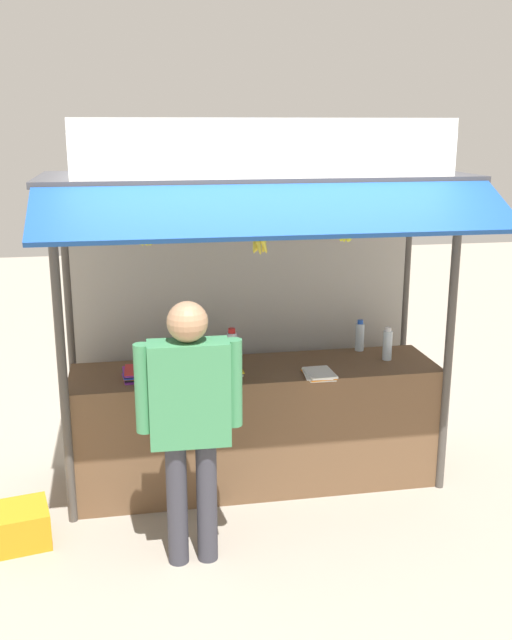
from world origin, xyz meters
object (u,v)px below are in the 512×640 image
Objects in this scene: magazine_stack_far_right at (319,374)px; banana_bunch_inner_right at (260,239)px; magazine_stack_front_right at (142,373)px; vendor_person at (190,410)px; water_bottle_back_left at (387,345)px; water_bottle_right at (187,350)px; plastic_crate at (21,525)px; banana_bunch_leftmost at (346,228)px; water_bottle_front_left at (360,336)px; magazine_stack_back_right at (223,371)px; banana_bunch_inner_left at (146,232)px; water_bottle_mid_left at (232,348)px.

banana_bunch_inner_right is at bearing -158.85° from magazine_stack_far_right.
magazine_stack_front_right is 0.17× the size of vendor_person.
water_bottle_back_left is 0.65m from magazine_stack_far_right.
water_bottle_right reaches higher than plastic_crate.
banana_bunch_leftmost reaches higher than water_bottle_right.
magazine_stack_back_right is (-1.10, -0.37, -0.08)m from water_bottle_front_left.
banana_bunch_inner_left is at bearing -179.88° from banana_bunch_inner_right.
water_bottle_right is at bearing 159.62° from magazine_stack_far_right.
vendor_person is (-0.30, -0.80, 0.06)m from magazine_stack_back_right.
water_bottle_front_left is 0.73× the size of banana_bunch_inner_right.
magazine_stack_front_right is at bearing 171.43° from magazine_stack_far_right.
magazine_stack_back_right is 1.04× the size of magazine_stack_far_right.
magazine_stack_front_right is 1.04× the size of banana_bunch_inner_left.
magazine_stack_far_right is at bearing 8.65° from banana_bunch_inner_left.
banana_bunch_inner_left is (-0.69, -0.00, 0.06)m from banana_bunch_inner_right.
plastic_crate is at bearing -176.94° from banana_bunch_leftmost.
water_bottle_back_left is at bearing -3.20° from water_bottle_mid_left.
banana_bunch_inner_left is (-1.24, -0.00, 0.01)m from banana_bunch_leftmost.
water_bottle_front_left is at bearing 8.06° from water_bottle_right.
vendor_person is (0.19, -0.49, -0.96)m from banana_bunch_inner_left.
magazine_stack_far_right is at bearing -155.86° from water_bottle_back_left.
magazine_stack_back_right is (-0.09, -0.19, -0.10)m from water_bottle_mid_left.
magazine_stack_back_right is at bearing -4.33° from magazine_stack_front_right.
magazine_stack_far_right is (0.64, -0.14, -0.01)m from magazine_stack_back_right.
water_bottle_front_left reaches higher than plastic_crate.
banana_bunch_inner_left reaches higher than water_bottle_right.
magazine_stack_back_right is at bearing -161.19° from water_bottle_front_left.
water_bottle_mid_left is 1.22m from banana_bunch_leftmost.
water_bottle_right is 0.87× the size of plastic_crate.
water_bottle_right reaches higher than magazine_stack_back_right.
banana_bunch_leftmost reaches higher than magazine_stack_back_right.
banana_bunch_inner_left reaches higher than water_bottle_front_left.
magazine_stack_back_right is 1.17m from banana_bunch_inner_left.
magazine_stack_back_right is 0.17× the size of vendor_person.
water_bottle_mid_left reaches higher than magazine_stack_front_right.
water_bottle_right is 0.99m from vendor_person.
magazine_stack_back_right is 0.83× the size of plastic_crate.
banana_bunch_leftmost is (0.10, -0.17, 1.02)m from magazine_stack_far_right.
plastic_crate is (-1.12, -0.61, -0.90)m from water_bottle_right.
water_bottle_front_left is at bearing 62.54° from banana_bunch_leftmost.
banana_bunch_leftmost is at bearing 0.04° from banana_bunch_inner_right.
water_bottle_mid_left reaches higher than plastic_crate.
banana_bunch_leftmost is (-0.35, -0.68, 0.92)m from water_bottle_front_left.
water_bottle_right is at bearing -171.94° from water_bottle_front_left.
water_bottle_mid_left is 1.03× the size of banana_bunch_leftmost.
magazine_stack_back_right is 1.02m from banana_bunch_inner_right.
water_bottle_front_left is (-0.13, 0.25, -0.00)m from water_bottle_back_left.
banana_bunch_inner_left is 1.09m from vendor_person.
water_bottle_right is at bearing 28.48° from plastic_crate.
water_bottle_front_left is at bearing 18.81° from magazine_stack_back_right.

